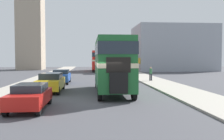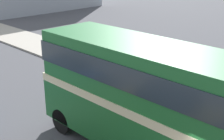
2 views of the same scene
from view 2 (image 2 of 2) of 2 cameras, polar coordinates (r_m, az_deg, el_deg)
double_decker_bus at (r=10.52m, az=7.20°, el=-4.53°), size 2.52×9.27×4.17m
pedestrian_walking at (r=20.25m, az=-3.33°, el=3.30°), size 0.32×0.32×1.59m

